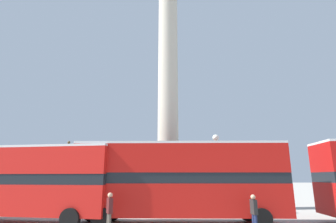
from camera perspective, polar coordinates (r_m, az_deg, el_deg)
The scene contains 8 objects.
ground_plane at distance 21.35m, azimuth 0.00°, elevation -20.71°, with size 200.00×200.00×0.00m, color #ADA89E.
monument_column at distance 21.57m, azimuth 0.00°, elevation -3.38°, with size 6.10×6.10×23.18m.
bus_a at distance 15.03m, azimuth 2.62°, elevation -14.37°, with size 11.38×3.32×4.33m.
bus_b at distance 17.57m, azimuth -28.94°, elevation -12.90°, with size 10.81×3.45×4.18m.
equestrian_statue at distance 28.22m, azimuth -21.46°, elevation -14.36°, with size 3.49×3.21×6.00m.
street_lamp at distance 19.40m, azimuth 10.60°, elevation -11.36°, with size 0.46×0.46×5.50m.
pedestrian_near_lamp at distance 13.38m, azimuth 18.23°, elevation -19.98°, with size 0.25×0.47×1.70m.
pedestrian_by_plinth at distance 13.12m, azimuth -12.64°, elevation -20.18°, with size 0.40×0.50×1.78m.
Camera 1 is at (1.50, -21.15, 2.50)m, focal length 28.00 mm.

